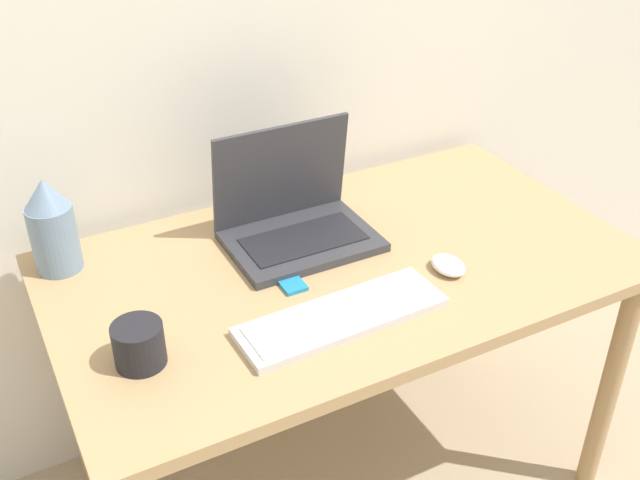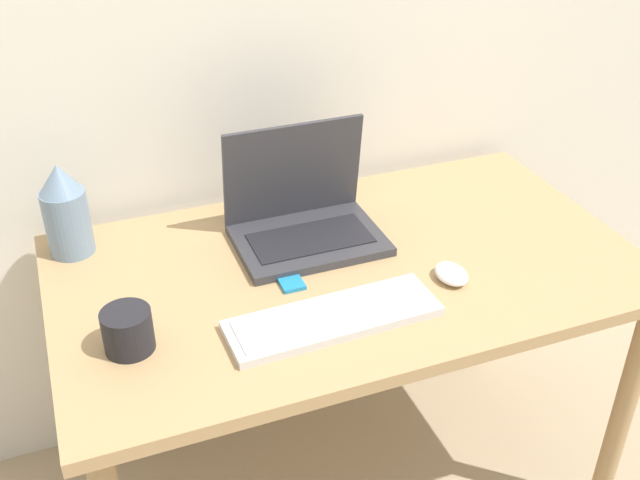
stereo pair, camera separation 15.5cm
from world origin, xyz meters
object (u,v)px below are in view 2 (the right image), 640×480
object	(u,v)px
mug	(128,330)
mouse	(451,274)
laptop	(303,215)
vase	(65,210)
mp3_player	(291,282)
keyboard	(333,318)

from	to	relation	value
mug	mouse	bearing A→B (deg)	-1.58
laptop	vase	distance (m)	0.53
vase	mp3_player	size ratio (longest dim) A/B	3.52
laptop	mouse	distance (m)	0.37
laptop	keyboard	size ratio (longest dim) A/B	0.77
mouse	vase	distance (m)	0.85
laptop	mp3_player	distance (m)	0.20
mouse	vase	bearing A→B (deg)	151.29
laptop	mug	bearing A→B (deg)	-149.34
vase	mug	xyz separation A→B (m)	(0.07, -0.39, -0.06)
laptop	keyboard	xyz separation A→B (m)	(-0.06, -0.33, -0.05)
mp3_player	mug	world-z (taller)	mug
keyboard	mp3_player	xyz separation A→B (m)	(-0.04, 0.15, -0.01)
keyboard	mp3_player	world-z (taller)	keyboard
vase	mug	world-z (taller)	vase
vase	mp3_player	distance (m)	0.53
mouse	mug	size ratio (longest dim) A/B	0.95
mouse	vase	xyz separation A→B (m)	(-0.74, 0.41, 0.09)
laptop	vase	world-z (taller)	laptop
mouse	mp3_player	distance (m)	0.34
keyboard	vase	xyz separation A→B (m)	(-0.45, 0.45, 0.10)
mouse	vase	world-z (taller)	vase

